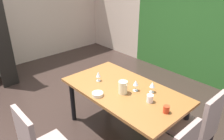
% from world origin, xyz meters
% --- Properties ---
extents(ground_plane, '(6.03, 5.40, 0.02)m').
position_xyz_m(ground_plane, '(0.00, 0.00, -0.01)').
color(ground_plane, '#2F231E').
extents(back_panel_interior, '(1.89, 0.10, 2.87)m').
position_xyz_m(back_panel_interior, '(-2.07, 2.65, 1.43)').
color(back_panel_interior, beige).
rests_on(back_panel_interior, ground_plane).
extents(left_interior_panel, '(0.10, 5.40, 2.87)m').
position_xyz_m(left_interior_panel, '(-2.96, 0.00, 1.43)').
color(left_interior_panel, beige).
rests_on(left_interior_panel, ground_plane).
extents(dining_table, '(1.71, 0.94, 0.75)m').
position_xyz_m(dining_table, '(0.67, 0.27, 0.66)').
color(dining_table, brown).
rests_on(dining_table, ground_plane).
extents(chair_right_far, '(0.44, 0.44, 1.02)m').
position_xyz_m(chair_right_far, '(1.65, 0.54, 0.56)').
color(chair_right_far, gray).
rests_on(chair_right_far, ground_plane).
extents(wine_glass_front, '(0.07, 0.07, 0.16)m').
position_xyz_m(wine_glass_front, '(0.80, 0.35, 0.86)').
color(wine_glass_front, silver).
rests_on(wine_glass_front, dining_table).
extents(wine_glass_left, '(0.07, 0.07, 0.15)m').
position_xyz_m(wine_glass_left, '(0.25, 0.16, 0.85)').
color(wine_glass_left, silver).
rests_on(wine_glass_left, dining_table).
extents(wine_glass_south, '(0.07, 0.07, 0.15)m').
position_xyz_m(wine_glass_south, '(0.97, 0.48, 0.86)').
color(wine_glass_south, silver).
rests_on(wine_glass_south, dining_table).
extents(serving_bowl_right, '(0.15, 0.15, 0.04)m').
position_xyz_m(serving_bowl_right, '(0.55, -0.11, 0.77)').
color(serving_bowl_right, beige).
rests_on(serving_bowl_right, dining_table).
extents(cup_center, '(0.08, 0.08, 0.10)m').
position_xyz_m(cup_center, '(1.10, 0.28, 0.80)').
color(cup_center, white).
rests_on(cup_center, dining_table).
extents(cup_near_window, '(0.07, 0.07, 0.09)m').
position_xyz_m(cup_near_window, '(1.36, 0.24, 0.79)').
color(cup_near_window, red).
rests_on(cup_near_window, dining_table).
extents(pitcher_east, '(0.13, 0.12, 0.17)m').
position_xyz_m(pitcher_east, '(0.73, 0.18, 0.83)').
color(pitcher_east, beige).
rests_on(pitcher_east, dining_table).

